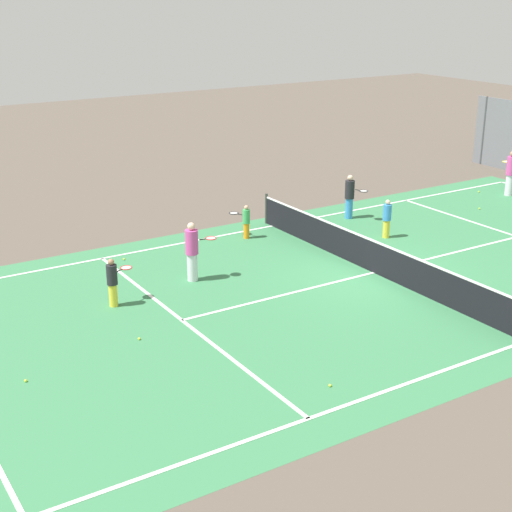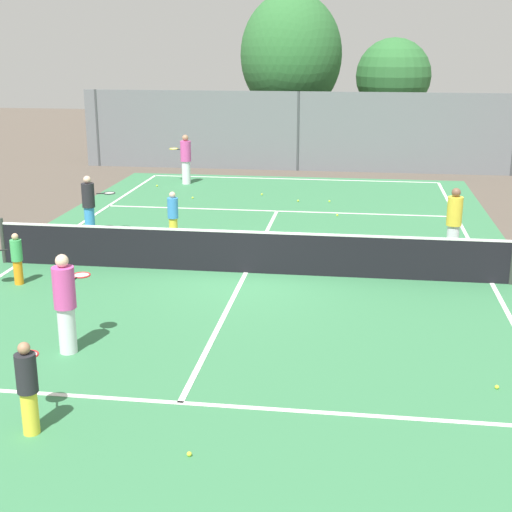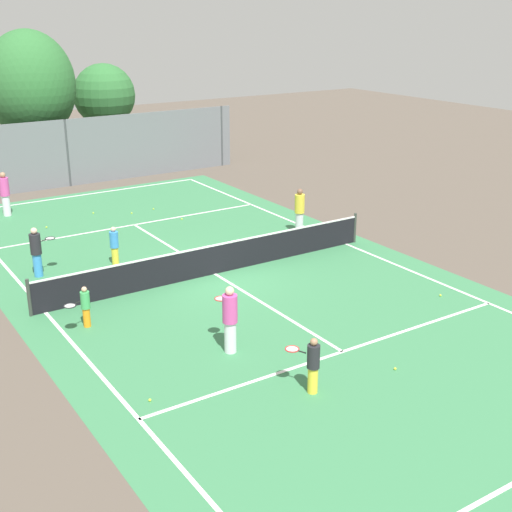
# 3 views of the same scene
# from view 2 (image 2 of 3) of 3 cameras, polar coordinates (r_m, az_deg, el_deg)

# --- Properties ---
(ground_plane) EXTENTS (80.00, 80.00, 0.00)m
(ground_plane) POSITION_cam_2_polar(r_m,az_deg,el_deg) (16.89, -0.79, -1.31)
(ground_plane) COLOR brown
(court_surface) EXTENTS (13.00, 25.00, 0.01)m
(court_surface) POSITION_cam_2_polar(r_m,az_deg,el_deg) (16.89, -0.79, -1.31)
(court_surface) COLOR #387A4C
(court_surface) RESTS_ON ground_plane
(tennis_net) EXTENTS (11.90, 0.10, 1.10)m
(tennis_net) POSITION_cam_2_polar(r_m,az_deg,el_deg) (16.74, -0.80, 0.35)
(tennis_net) COLOR #333833
(tennis_net) RESTS_ON ground_plane
(perimeter_fence) EXTENTS (18.00, 0.12, 3.20)m
(perimeter_fence) POSITION_cam_2_polar(r_m,az_deg,el_deg) (30.20, 3.31, 9.67)
(perimeter_fence) COLOR slate
(perimeter_fence) RESTS_ON ground_plane
(tree_0) EXTENTS (3.40, 3.40, 5.31)m
(tree_0) POSITION_cam_2_polar(r_m,az_deg,el_deg) (34.85, 10.66, 13.57)
(tree_0) COLOR brown
(tree_0) RESTS_ON ground_plane
(tree_1) EXTENTS (4.41, 4.28, 7.20)m
(tree_1) POSITION_cam_2_polar(r_m,az_deg,el_deg) (32.99, 2.75, 15.38)
(tree_1) COLOR brown
(tree_1) RESTS_ON ground_plane
(player_0) EXTENTS (0.92, 0.59, 1.63)m
(player_0) POSITION_cam_2_polar(r_m,az_deg,el_deg) (20.62, -12.87, 3.96)
(player_0) COLOR #388CD8
(player_0) RESTS_ON ground_plane
(player_1) EXTENTS (0.46, 0.96, 1.76)m
(player_1) POSITION_cam_2_polar(r_m,az_deg,el_deg) (12.77, -14.63, -3.53)
(player_1) COLOR silver
(player_1) RESTS_ON ground_plane
(player_2) EXTENTS (0.82, 0.54, 1.16)m
(player_2) POSITION_cam_2_polar(r_m,az_deg,el_deg) (16.76, -18.25, -0.14)
(player_2) COLOR orange
(player_2) RESTS_ON ground_plane
(player_3) EXTENTS (0.28, 0.28, 1.33)m
(player_3) POSITION_cam_2_polar(r_m,az_deg,el_deg) (19.57, -6.49, 3.14)
(player_3) COLOR yellow
(player_3) RESTS_ON ground_plane
(player_4) EXTENTS (0.94, 0.71, 1.83)m
(player_4) POSITION_cam_2_polar(r_m,az_deg,el_deg) (27.46, -5.51, 7.55)
(player_4) COLOR silver
(player_4) RESTS_ON ground_plane
(player_5) EXTENTS (0.58, 0.86, 1.34)m
(player_5) POSITION_cam_2_polar(r_m,az_deg,el_deg) (10.42, -17.38, -9.65)
(player_5) COLOR yellow
(player_5) RESTS_ON ground_plane
(player_6) EXTENTS (0.37, 0.37, 1.74)m
(player_6) POSITION_cam_2_polar(r_m,az_deg,el_deg) (18.52, 15.17, 2.57)
(player_6) COLOR silver
(player_6) RESTS_ON ground_plane
(tennis_ball_0) EXTENTS (0.07, 0.07, 0.07)m
(tennis_ball_0) POSITION_cam_2_polar(r_m,az_deg,el_deg) (27.20, -7.73, 5.45)
(tennis_ball_0) COLOR #CCE533
(tennis_ball_0) RESTS_ON ground_plane
(tennis_ball_1) EXTENTS (0.07, 0.07, 0.07)m
(tennis_ball_1) POSITION_cam_2_polar(r_m,az_deg,el_deg) (25.43, 0.46, 4.83)
(tennis_ball_1) COLOR #CCE533
(tennis_ball_1) RESTS_ON ground_plane
(tennis_ball_2) EXTENTS (0.07, 0.07, 0.07)m
(tennis_ball_2) POSITION_cam_2_polar(r_m,az_deg,el_deg) (22.48, 6.35, 3.18)
(tennis_ball_2) COLOR #CCE533
(tennis_ball_2) RESTS_ON ground_plane
(tennis_ball_3) EXTENTS (0.07, 0.07, 0.07)m
(tennis_ball_3) POSITION_cam_2_polar(r_m,az_deg,el_deg) (12.00, 18.27, -9.68)
(tennis_ball_3) COLOR #CCE533
(tennis_ball_3) RESTS_ON ground_plane
(tennis_ball_4) EXTENTS (0.07, 0.07, 0.07)m
(tennis_ball_4) POSITION_cam_2_polar(r_m,az_deg,el_deg) (24.44, 5.74, 4.27)
(tennis_ball_4) COLOR #CCE533
(tennis_ball_4) RESTS_ON ground_plane
(tennis_ball_5) EXTENTS (0.07, 0.07, 0.07)m
(tennis_ball_5) POSITION_cam_2_polar(r_m,az_deg,el_deg) (24.94, -4.96, 4.54)
(tennis_ball_5) COLOR #CCE533
(tennis_ball_5) RESTS_ON ground_plane
(tennis_ball_6) EXTENTS (0.07, 0.07, 0.07)m
(tennis_ball_6) POSITION_cam_2_polar(r_m,az_deg,el_deg) (9.79, -5.22, -15.12)
(tennis_ball_6) COLOR #CCE533
(tennis_ball_6) RESTS_ON ground_plane
(tennis_ball_9) EXTENTS (0.07, 0.07, 0.07)m
(tennis_ball_9) POSITION_cam_2_polar(r_m,az_deg,el_deg) (24.42, 3.30, 4.32)
(tennis_ball_9) COLOR #CCE533
(tennis_ball_9) RESTS_ON ground_plane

